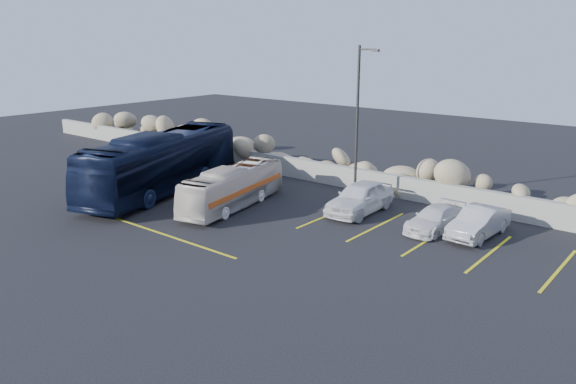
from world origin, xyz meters
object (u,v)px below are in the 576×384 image
Objects in this scene: car_b at (479,222)px; vintage_bus at (233,187)px; tour_coach at (162,162)px; car_a at (360,197)px; lamppost at (358,121)px; car_c at (435,219)px.

vintage_bus is at bearing -159.10° from car_b.
car_a is (10.67, 3.56, -0.89)m from tour_coach.
tour_coach reaches higher than vintage_bus.
lamppost is 2.19× the size of car_c.
car_b is (5.83, 0.31, -0.13)m from car_a.
car_a is at bearing -49.60° from lamppost.
lamppost reaches higher than car_a.
car_a is 1.17× the size of car_b.
car_a reaches higher than car_c.
tour_coach reaches higher than car_a.
vintage_bus is at bearing -13.09° from tour_coach.
car_b is (11.35, 3.54, -0.40)m from vintage_bus.
vintage_bus reaches higher than car_b.
tour_coach is (-9.71, -4.70, -2.64)m from lamppost.
lamppost is 1.08× the size of vintage_bus.
tour_coach is 2.64× the size of car_a.
car_c is at bearing -162.26° from car_b.
car_c is (4.98, -1.28, -3.77)m from lamppost.
lamppost is 6.37m from car_c.
car_a is at bearing -178.95° from car_c.
tour_coach reaches higher than car_b.
vintage_bus is 2.03× the size of car_c.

